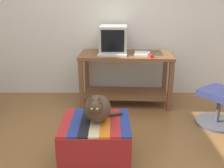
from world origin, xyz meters
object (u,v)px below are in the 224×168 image
cat (96,108)px  office_chair (224,96)px  book (141,54)px  tv_monitor (112,40)px  stapler (149,56)px  desk (125,70)px  keyboard (111,55)px  ottoman_with_blanket (95,143)px

cat → office_chair: (1.49, 0.75, -0.19)m
book → cat: (-0.56, -1.43, -0.19)m
tv_monitor → stapler: (0.49, -0.32, -0.17)m
book → stapler: size_ratio=2.27×
tv_monitor → cat: tv_monitor is taller
desk → keyboard: (-0.19, -0.13, 0.25)m
keyboard → cat: (-0.14, -1.36, -0.19)m
desk → tv_monitor: 0.47m
tv_monitor → stapler: bearing=-30.0°
keyboard → stapler: (0.51, -0.10, 0.01)m
tv_monitor → keyboard: (-0.01, -0.22, -0.18)m
cat → tv_monitor: bearing=89.5°
tv_monitor → cat: 1.63m
desk → book: (0.23, -0.06, 0.25)m
office_chair → stapler: office_chair is taller
ottoman_with_blanket → cat: cat is taller
tv_monitor → book: tv_monitor is taller
book → keyboard: bearing=-162.1°
stapler → keyboard: bearing=152.6°
desk → cat: desk is taller
book → office_chair: (0.93, -0.68, -0.38)m
ottoman_with_blanket → stapler: (0.67, 1.27, 0.55)m
book → cat: 1.54m
book → cat: bearing=-102.9°
desk → ottoman_with_blanket: size_ratio=2.14×
office_chair → desk: bearing=-68.4°
book → cat: size_ratio=0.68×
cat → office_chair: 1.68m
tv_monitor → ottoman_with_blanket: bearing=-93.1°
ottoman_with_blanket → cat: 0.35m
book → stapler: bearing=-54.3°
keyboard → office_chair: 1.53m
book → ottoman_with_blanket: size_ratio=0.40×
desk → stapler: bearing=-32.8°
desk → book: bearing=-11.4°
tv_monitor → book: size_ratio=1.84×
tv_monitor → cat: size_ratio=1.25×
keyboard → cat: 1.38m
book → desk: bearing=174.0°
keyboard → tv_monitor: bearing=93.4°
keyboard → book: (0.42, 0.07, 0.00)m
desk → stapler: (0.31, -0.23, 0.26)m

